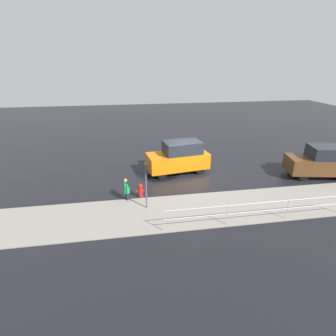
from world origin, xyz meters
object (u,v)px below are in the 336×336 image
(sign_post, at_px, (146,180))
(pedestrian, at_px, (126,188))
(parked_sedan, at_px, (325,161))
(fire_hydrant, at_px, (140,191))
(moving_hatchback, at_px, (179,157))

(sign_post, bearing_deg, pedestrian, -46.88)
(sign_post, bearing_deg, parked_sedan, -169.36)
(parked_sedan, height_order, sign_post, sign_post)
(fire_hydrant, height_order, pedestrian, pedestrian)
(parked_sedan, height_order, fire_hydrant, parked_sedan)
(parked_sedan, bearing_deg, pedestrian, 5.16)
(pedestrian, bearing_deg, moving_hatchback, -136.61)
(moving_hatchback, height_order, sign_post, sign_post)
(parked_sedan, bearing_deg, sign_post, 10.64)
(parked_sedan, relative_size, sign_post, 1.90)
(pedestrian, relative_size, sign_post, 0.51)
(pedestrian, bearing_deg, parked_sedan, -174.84)
(moving_hatchback, xyz_separation_m, fire_hydrant, (2.71, 3.09, -0.63))
(moving_hatchback, distance_m, fire_hydrant, 4.16)
(pedestrian, distance_m, sign_post, 1.66)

